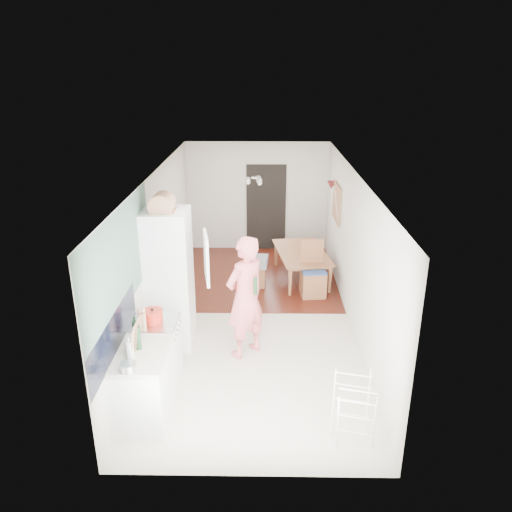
{
  "coord_description": "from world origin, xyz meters",
  "views": [
    {
      "loc": [
        0.14,
        -7.6,
        4.1
      ],
      "look_at": [
        0.02,
        0.2,
        1.08
      ],
      "focal_mm": 35.0,
      "sensor_mm": 36.0,
      "label": 1
    }
  ],
  "objects_px": {
    "person": "(245,287)",
    "dining_table": "(303,267)",
    "dining_chair": "(313,270)",
    "drying_rack": "(353,412)",
    "stool": "(257,275)"
  },
  "relations": [
    {
      "from": "person",
      "to": "dining_table",
      "type": "xyz_separation_m",
      "value": [
        1.06,
        2.81,
        -0.85
      ]
    },
    {
      "from": "stool",
      "to": "drying_rack",
      "type": "distance_m",
      "value": 4.48
    },
    {
      "from": "person",
      "to": "dining_table",
      "type": "distance_m",
      "value": 3.12
    },
    {
      "from": "dining_chair",
      "to": "stool",
      "type": "height_order",
      "value": "dining_chair"
    },
    {
      "from": "person",
      "to": "dining_chair",
      "type": "xyz_separation_m",
      "value": [
        1.19,
        2.03,
        -0.58
      ]
    },
    {
      "from": "dining_chair",
      "to": "drying_rack",
      "type": "distance_m",
      "value": 3.9
    },
    {
      "from": "dining_chair",
      "to": "stool",
      "type": "bearing_deg",
      "value": 152.32
    },
    {
      "from": "dining_table",
      "to": "person",
      "type": "bearing_deg",
      "value": 150.78
    },
    {
      "from": "dining_table",
      "to": "drying_rack",
      "type": "relative_size",
      "value": 1.72
    },
    {
      "from": "dining_table",
      "to": "dining_chair",
      "type": "distance_m",
      "value": 0.84
    },
    {
      "from": "dining_chair",
      "to": "drying_rack",
      "type": "xyz_separation_m",
      "value": [
        0.1,
        -3.9,
        -0.11
      ]
    },
    {
      "from": "stool",
      "to": "dining_chair",
      "type": "bearing_deg",
      "value": -21.66
    },
    {
      "from": "drying_rack",
      "to": "dining_chair",
      "type": "bearing_deg",
      "value": 104.85
    },
    {
      "from": "dining_chair",
      "to": "dining_table",
      "type": "bearing_deg",
      "value": 93.6
    },
    {
      "from": "dining_chair",
      "to": "drying_rack",
      "type": "bearing_deg",
      "value": -94.57
    }
  ]
}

